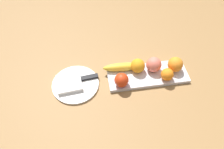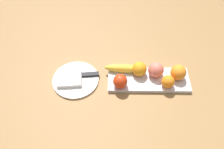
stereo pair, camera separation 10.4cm
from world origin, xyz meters
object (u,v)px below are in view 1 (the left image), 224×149
orange_near_banana (167,74)px  peach (154,65)px  orange_center (175,64)px  folded_napkin (69,83)px  knife (86,78)px  dinner_plate (76,84)px  apple (122,80)px  orange_near_apple (138,66)px  banana (123,67)px  fruit_tray (147,75)px

orange_near_banana → peach: peach is taller
orange_near_banana → orange_center: (-0.06, -0.05, 0.01)m
folded_napkin → knife: bearing=-164.7°
dinner_plate → folded_napkin: bearing=0.0°
apple → orange_near_apple: 0.12m
folded_napkin → knife: size_ratio=0.65×
banana → apple: bearing=-100.5°
fruit_tray → orange_near_apple: (0.05, -0.03, 0.05)m
apple → peach: bearing=-158.7°
orange_center → banana: bearing=-7.9°
fruit_tray → folded_napkin: (0.39, 0.00, 0.01)m
dinner_plate → folded_napkin: folded_napkin is taller
orange_near_apple → knife: orange_near_apple is taller
apple → knife: size_ratio=0.38×
knife → folded_napkin: bearing=9.5°
dinner_plate → knife: bearing=-157.3°
apple → banana: size_ratio=0.35×
fruit_tray → orange_near_apple: 0.07m
banana → fruit_tray: bearing=-18.3°
orange_near_apple → orange_near_banana: size_ratio=1.18×
orange_near_banana → peach: bearing=-52.1°
apple → orange_near_banana: 0.22m
banana → knife: size_ratio=1.09×
apple → folded_napkin: bearing=-9.7°
fruit_tray → orange_center: (-0.14, -0.01, 0.05)m
apple → dinner_plate: (0.22, -0.04, -0.05)m
apple → banana: (-0.02, -0.09, -0.01)m
apple → knife: 0.18m
apple → folded_napkin: (0.25, -0.04, -0.03)m
banana → knife: bearing=-169.7°
orange_near_banana → knife: 0.40m
fruit_tray → peach: bearing=-142.2°
orange_center → orange_near_banana: bearing=41.9°
dinner_plate → knife: 0.06m
folded_napkin → orange_near_apple: bearing=-174.8°
orange_center → peach: size_ratio=0.99×
banana → orange_near_banana: 0.22m
orange_near_apple → folded_napkin: (0.34, 0.03, -0.03)m
orange_near_apple → peach: peach is taller
fruit_tray → banana: banana is taller
orange_near_banana → knife: orange_near_banana is taller
orange_near_banana → dinner_plate: 0.45m
orange_near_apple → orange_near_banana: bearing=151.6°
apple → orange_near_apple: orange_near_apple is taller
orange_center → dinner_plate: bearing=1.2°
orange_near_banana → banana: bearing=-22.9°
orange_center → peach: bearing=-7.8°
dinner_plate → orange_center: bearing=-178.8°
knife → apple: bearing=152.7°
orange_near_apple → apple: bearing=38.0°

